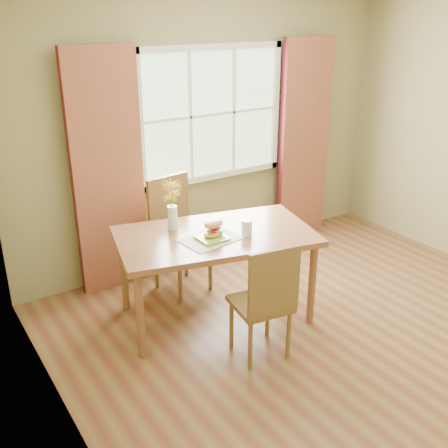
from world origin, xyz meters
name	(u,v)px	position (x,y,z in m)	size (l,w,h in m)	color
room	(350,176)	(0.00, 0.00, 1.35)	(4.24, 3.84, 2.74)	brown
window	(212,114)	(0.00, 1.87, 1.50)	(1.62, 0.06, 1.32)	#AFDCA7
curtain_left	(108,174)	(-1.15, 1.78, 1.10)	(0.65, 0.08, 2.20)	maroon
curtain_right	(304,141)	(1.15, 1.78, 1.10)	(0.65, 0.08, 2.20)	maroon
dining_table	(215,242)	(-0.65, 0.78, 0.69)	(1.75, 1.24, 0.77)	brown
chair_near	(266,298)	(-0.67, 0.08, 0.52)	(0.45, 0.45, 0.95)	brown
chair_far	(176,229)	(-0.67, 1.44, 0.59)	(0.51, 0.51, 1.07)	brown
placemat	(210,239)	(-0.75, 0.70, 0.78)	(0.45, 0.33, 0.01)	beige
plate	(212,238)	(-0.74, 0.69, 0.78)	(0.23, 0.23, 0.01)	#85B62D
croissant_sandwich	(214,228)	(-0.72, 0.71, 0.86)	(0.21, 0.17, 0.14)	#D59448
water_glass	(247,228)	(-0.46, 0.61, 0.83)	(0.09, 0.09, 0.13)	silver
flower_vase	(172,200)	(-0.90, 1.05, 1.02)	(0.17, 0.17, 0.42)	silver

